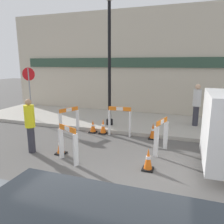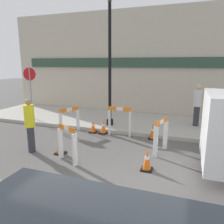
% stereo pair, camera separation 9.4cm
% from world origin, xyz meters
% --- Properties ---
extents(ground_plane, '(60.00, 60.00, 0.00)m').
position_xyz_m(ground_plane, '(0.00, 0.00, 0.00)').
color(ground_plane, '#565451').
extents(sidewalk_slab, '(18.00, 3.55, 0.14)m').
position_xyz_m(sidewalk_slab, '(0.00, 6.28, 0.07)').
color(sidewalk_slab, '#ADA89E').
rests_on(sidewalk_slab, ground_plane).
extents(storefront_facade, '(18.00, 0.22, 5.50)m').
position_xyz_m(storefront_facade, '(0.00, 8.13, 2.75)').
color(storefront_facade, '#BCB29E').
rests_on(storefront_facade, ground_plane).
extents(streetlamp_post, '(0.44, 0.44, 5.42)m').
position_xyz_m(streetlamp_post, '(-1.97, 5.24, 3.61)').
color(streetlamp_post, black).
rests_on(streetlamp_post, sidewalk_slab).
extents(stop_sign, '(0.59, 0.15, 2.43)m').
position_xyz_m(stop_sign, '(-5.87, 5.02, 1.77)').
color(stop_sign, gray).
rests_on(stop_sign, sidewalk_slab).
extents(barricade_0, '(0.75, 0.44, 1.07)m').
position_xyz_m(barricade_0, '(-1.96, 1.67, 0.57)').
color(barricade_0, white).
rests_on(barricade_0, ground_plane).
extents(barricade_1, '(0.36, 0.81, 1.09)m').
position_xyz_m(barricade_1, '(0.45, 3.20, 0.58)').
color(barricade_1, white).
rests_on(barricade_1, ground_plane).
extents(barricade_2, '(0.88, 0.17, 1.15)m').
position_xyz_m(barricade_2, '(-1.25, 4.35, 0.62)').
color(barricade_2, white).
rests_on(barricade_2, ground_plane).
extents(barricade_3, '(0.49, 0.88, 1.02)m').
position_xyz_m(barricade_3, '(-3.31, 4.11, 0.56)').
color(barricade_3, white).
rests_on(barricade_3, ground_plane).
extents(traffic_cone_0, '(0.30, 0.30, 0.60)m').
position_xyz_m(traffic_cone_0, '(-1.95, 4.40, 0.29)').
color(traffic_cone_0, black).
rests_on(traffic_cone_0, ground_plane).
extents(traffic_cone_1, '(0.30, 0.30, 0.57)m').
position_xyz_m(traffic_cone_1, '(-2.48, 2.09, 0.27)').
color(traffic_cone_1, black).
rests_on(traffic_cone_1, ground_plane).
extents(traffic_cone_2, '(0.30, 0.30, 0.52)m').
position_xyz_m(traffic_cone_2, '(-2.40, 4.40, 0.25)').
color(traffic_cone_2, black).
rests_on(traffic_cone_2, ground_plane).
extents(traffic_cone_3, '(0.30, 0.30, 0.60)m').
position_xyz_m(traffic_cone_3, '(0.27, 1.92, 0.29)').
color(traffic_cone_3, black).
rests_on(traffic_cone_3, ground_plane).
extents(traffic_cone_4, '(0.30, 0.30, 0.62)m').
position_xyz_m(traffic_cone_4, '(0.03, 4.40, 0.30)').
color(traffic_cone_4, black).
rests_on(traffic_cone_4, ground_plane).
extents(person_worker, '(0.43, 0.43, 1.71)m').
position_xyz_m(person_worker, '(-3.42, 1.92, 0.93)').
color(person_worker, '#33333D').
rests_on(person_worker, ground_plane).
extents(person_pedestrian, '(0.36, 0.36, 1.78)m').
position_xyz_m(person_pedestrian, '(1.55, 6.29, 1.11)').
color(person_pedestrian, '#33333D').
rests_on(person_pedestrian, sidewalk_slab).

